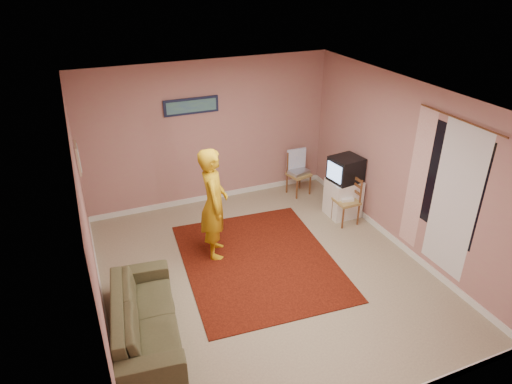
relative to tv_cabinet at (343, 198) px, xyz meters
name	(u,v)px	position (x,y,z in m)	size (l,w,h in m)	color
ground	(265,273)	(-1.95, -1.04, -0.33)	(5.00, 5.00, 0.00)	tan
wall_back	(209,134)	(-1.95, 1.46, 0.97)	(4.50, 0.02, 2.60)	#A67A6D
wall_front	(381,316)	(-1.95, -3.54, 0.97)	(4.50, 0.02, 2.60)	#A67A6D
wall_left	(87,228)	(-4.20, -1.04, 0.97)	(0.02, 5.00, 2.60)	#A67A6D
wall_right	(404,167)	(0.30, -1.04, 0.97)	(0.02, 5.00, 2.60)	#A67A6D
ceiling	(267,97)	(-1.95, -1.04, 2.27)	(4.50, 5.00, 0.02)	white
baseboard_back	(213,196)	(-1.95, 1.45, -0.28)	(4.50, 0.02, 0.10)	white
baseboard_left	(105,311)	(-4.19, -1.04, -0.28)	(0.02, 5.00, 0.10)	white
baseboard_right	(392,238)	(0.29, -1.04, -0.28)	(0.02, 5.00, 0.10)	white
window	(450,183)	(0.29, -1.94, 1.12)	(0.01, 1.10, 1.50)	black
curtain_sheer	(454,201)	(0.28, -2.09, 0.92)	(0.01, 0.75, 2.10)	silver
curtain_floral	(417,180)	(0.27, -1.39, 0.92)	(0.01, 0.35, 2.10)	#F3E4CF
curtain_rod	(461,120)	(0.25, -1.94, 1.99)	(0.02, 0.02, 1.40)	brown
picture_back	(191,106)	(-2.25, 1.42, 1.52)	(0.95, 0.04, 0.28)	#131834
picture_left	(78,158)	(-4.17, 0.56, 1.22)	(0.04, 0.38, 0.42)	tan
area_rug	(258,261)	(-1.92, -0.73, -0.33)	(2.17, 2.72, 0.01)	black
tv_cabinet	(343,198)	(0.00, 0.00, 0.00)	(0.53, 0.48, 0.67)	white
crt_tv	(346,169)	(0.00, 0.00, 0.55)	(0.55, 0.51, 0.43)	black
chair_a	(299,169)	(-0.35, 1.02, 0.18)	(0.45, 0.43, 0.45)	tan
dvd_player	(299,172)	(-0.35, 1.02, 0.12)	(0.37, 0.26, 0.06)	#A3A3A7
blue_throw	(296,159)	(-0.35, 1.16, 0.34)	(0.38, 0.05, 0.40)	#98B8FA
chair_b	(347,196)	(-0.09, -0.24, 0.18)	(0.37, 0.38, 0.46)	tan
game_console	(347,199)	(-0.09, -0.24, 0.12)	(0.21, 0.16, 0.04)	silver
sofa	(145,316)	(-3.75, -1.58, -0.06)	(1.89, 0.74, 0.55)	#4B482D
person	(214,204)	(-2.44, -0.28, 0.53)	(0.63, 0.42, 1.74)	gold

